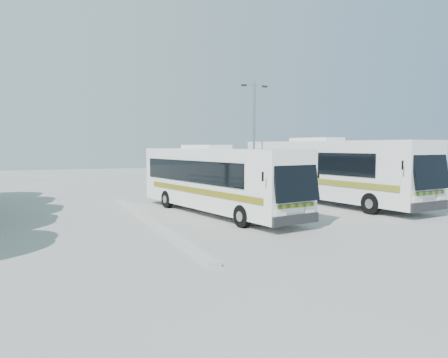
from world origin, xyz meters
name	(u,v)px	position (x,y,z in m)	size (l,w,h in m)	color
ground	(214,226)	(0.00, 0.00, 0.00)	(100.00, 100.00, 0.00)	#A8A8A3
kerb_divider	(150,220)	(-2.30, 2.00, 0.07)	(0.40, 16.00, 0.15)	#B2B2AD
coach_main	(216,178)	(1.31, 3.01, 1.79)	(4.55, 11.97, 3.26)	white
coach_adjacent	(329,169)	(8.95, 4.21, 2.01)	(4.60, 13.49, 3.68)	silver
lamppost	(254,135)	(5.94, 8.07, 4.11)	(1.82, 0.19, 7.44)	#92969A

